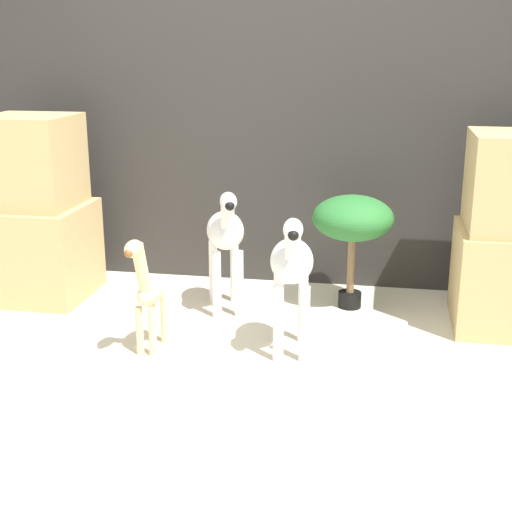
# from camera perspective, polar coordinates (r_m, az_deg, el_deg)

# --- Properties ---
(ground_plane) EXTENTS (14.00, 14.00, 0.00)m
(ground_plane) POSITION_cam_1_polar(r_m,az_deg,el_deg) (3.46, -1.85, -8.82)
(ground_plane) COLOR beige
(wall_back) EXTENTS (6.40, 0.08, 2.20)m
(wall_back) POSITION_cam_1_polar(r_m,az_deg,el_deg) (4.48, 1.75, 11.64)
(wall_back) COLOR #2D2B28
(wall_back) RESTS_ON ground_plane
(rock_pillar_left) EXTENTS (0.60, 0.59, 1.09)m
(rock_pillar_left) POSITION_cam_1_polar(r_m,az_deg,el_deg) (4.47, -17.20, 3.11)
(rock_pillar_left) COLOR tan
(rock_pillar_left) RESTS_ON ground_plane
(zebra_right) EXTENTS (0.26, 0.49, 0.73)m
(zebra_right) POSITION_cam_1_polar(r_m,az_deg,el_deg) (3.46, 2.88, -0.94)
(zebra_right) COLOR white
(zebra_right) RESTS_ON ground_plane
(zebra_left) EXTENTS (0.31, 0.49, 0.73)m
(zebra_left) POSITION_cam_1_polar(r_m,az_deg,el_deg) (4.02, -2.44, 1.60)
(zebra_left) COLOR white
(zebra_left) RESTS_ON ground_plane
(giraffe_figurine) EXTENTS (0.12, 0.39, 0.62)m
(giraffe_figurine) POSITION_cam_1_polar(r_m,az_deg,el_deg) (3.54, -8.68, -2.78)
(giraffe_figurine) COLOR beige
(giraffe_figurine) RESTS_ON ground_plane
(potted_palm_front) EXTENTS (0.46, 0.46, 0.67)m
(potted_palm_front) POSITION_cam_1_polar(r_m,az_deg,el_deg) (4.09, 7.75, 2.80)
(potted_palm_front) COLOR black
(potted_palm_front) RESTS_ON ground_plane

